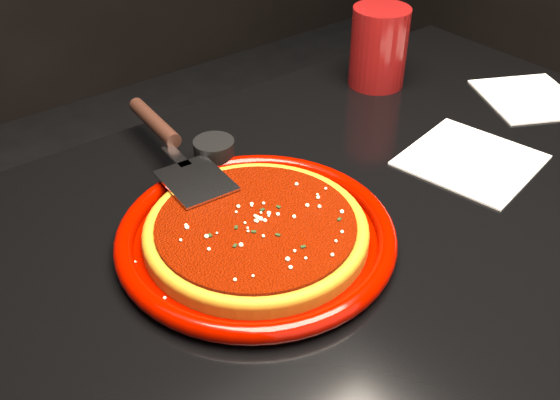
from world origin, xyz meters
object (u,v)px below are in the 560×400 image
object	(u,v)px
pizza_server	(174,146)
plate	(256,235)
cup	(379,47)
ramekin	(215,155)

from	to	relation	value
pizza_server	plate	bearing A→B (deg)	-86.99
pizza_server	cup	bearing A→B (deg)	8.05
cup	ramekin	bearing A→B (deg)	-171.97
cup	pizza_server	bearing A→B (deg)	-176.21
plate	pizza_server	bearing A→B (deg)	88.75
ramekin	pizza_server	bearing A→B (deg)	152.62
ramekin	cup	bearing A→B (deg)	8.03
pizza_server	cup	world-z (taller)	cup
plate	ramekin	size ratio (longest dim) A/B	5.84
pizza_server	ramekin	bearing A→B (deg)	-23.12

